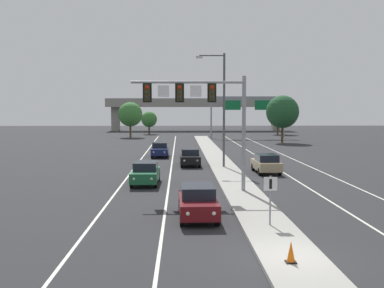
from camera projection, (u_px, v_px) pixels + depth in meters
ground_plane at (291, 260)px, 16.85m from camera, size 260.00×260.00×0.00m
median_island at (234, 181)px, 34.79m from camera, size 2.40×110.00×0.15m
lane_stripe_oncoming_center at (171, 169)px, 41.65m from camera, size 0.14×100.00×0.01m
lane_stripe_receding_center at (278, 169)px, 41.89m from camera, size 0.14×100.00×0.01m
edge_stripe_left at (133, 170)px, 41.56m from camera, size 0.14×100.00×0.01m
edge_stripe_right at (315, 169)px, 41.98m from camera, size 0.14×100.00×0.01m
overhead_signal_mast at (204, 106)px, 29.74m from camera, size 7.17×0.44×7.20m
median_sign_post at (270, 193)px, 21.13m from camera, size 0.60×0.10×2.20m
street_lamp_median at (222, 103)px, 42.07m from camera, size 2.58×0.28×10.00m
car_oncoming_darkred at (198, 201)px, 23.17m from camera, size 1.89×4.50×1.58m
car_oncoming_green at (146, 173)px, 33.45m from camera, size 1.88×4.49×1.58m
car_oncoming_black at (190, 157)px, 44.39m from camera, size 1.87×4.49×1.58m
car_oncoming_navy at (160, 149)px, 52.43m from camera, size 1.83×4.48×1.58m
car_receding_tan at (266, 163)px, 39.27m from camera, size 1.91×4.51×1.58m
traffic_cone_median_nose at (291, 252)px, 16.03m from camera, size 0.36×0.36×0.74m
highway_sign_gantry at (248, 104)px, 85.02m from camera, size 13.28×0.42×7.50m
overpass_bridge at (196, 106)px, 113.86m from camera, size 42.40×6.40×7.65m
tree_far_left_c at (149, 119)px, 98.50m from camera, size 3.26×3.26×4.71m
tree_far_right_a at (278, 112)px, 97.57m from camera, size 4.76×4.76×6.89m
tree_far_left_b at (130, 114)px, 87.64m from camera, size 4.47×4.47×6.47m
tree_far_right_b at (282, 112)px, 73.66m from camera, size 5.08×5.08×7.35m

